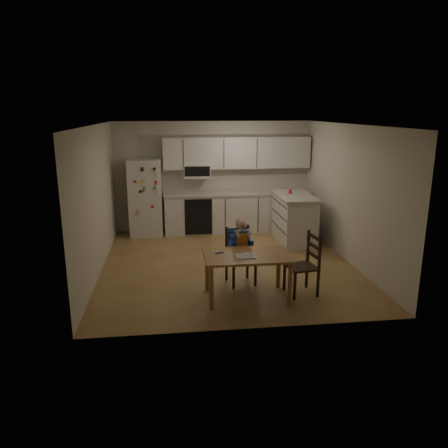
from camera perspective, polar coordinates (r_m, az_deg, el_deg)
name	(u,v)px	position (r m, az deg, el deg)	size (l,w,h in m)	color
room	(224,192)	(8.22, -0.02, 4.22)	(4.52, 5.01, 2.51)	olive
refrigerator	(146,198)	(9.89, -10.20, 3.42)	(0.72, 0.70, 1.70)	silver
kitchen_run	(236,193)	(10.07, 1.57, 4.01)	(3.37, 0.62, 2.15)	silver
kitchen_island	(294,218)	(9.38, 9.14, 0.74)	(0.72, 1.38, 1.02)	silver
red_cup	(290,192)	(9.40, 8.62, 4.22)	(0.07, 0.07, 0.09)	red
dining_table	(247,260)	(6.46, 3.04, -4.75)	(1.28, 0.82, 0.69)	brown
napkin	(245,256)	(6.34, 2.79, -4.21)	(0.28, 0.24, 0.01)	#B4B4B9
toddler_spoon	(219,253)	(6.46, -0.69, -3.80)	(0.02, 0.02, 0.12)	#1A3FAB
chair_booster	(240,244)	(7.02, 2.11, -2.63)	(0.47, 0.47, 1.09)	black
chair_side	(308,260)	(6.77, 10.86, -4.62)	(0.48, 0.48, 0.95)	black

